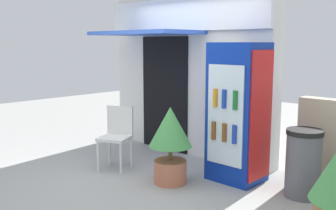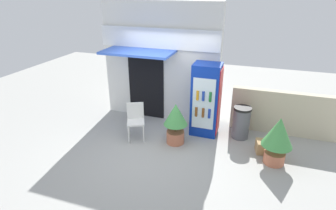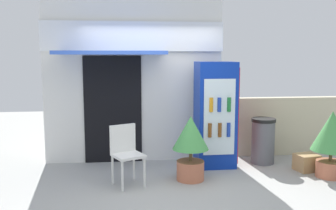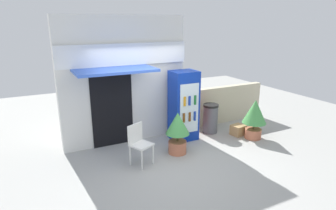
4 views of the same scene
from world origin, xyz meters
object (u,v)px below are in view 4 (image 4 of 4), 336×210
(trash_bin, at_px, (210,118))
(cardboard_box, at_px, (238,130))
(potted_plant_curbside, at_px, (255,115))
(potted_plant_near_shop, at_px, (178,129))
(drink_cooler, at_px, (184,106))
(plastic_chair, at_px, (139,141))

(trash_bin, xyz_separation_m, cardboard_box, (0.59, -0.53, -0.28))
(potted_plant_curbside, xyz_separation_m, trash_bin, (-0.80, 0.89, -0.24))
(cardboard_box, bearing_deg, potted_plant_near_shop, -173.55)
(drink_cooler, xyz_separation_m, potted_plant_near_shop, (-0.58, -0.71, -0.32))
(plastic_chair, height_order, cardboard_box, plastic_chair)
(cardboard_box, bearing_deg, potted_plant_curbside, -60.10)
(potted_plant_curbside, bearing_deg, plastic_chair, 179.03)
(potted_plant_near_shop, distance_m, cardboard_box, 2.14)
(potted_plant_near_shop, height_order, potted_plant_curbside, potted_plant_curbside)
(potted_plant_near_shop, distance_m, trash_bin, 1.68)
(potted_plant_near_shop, xyz_separation_m, potted_plant_curbside, (2.28, -0.13, 0.05))
(drink_cooler, distance_m, potted_plant_near_shop, 0.97)
(trash_bin, relative_size, cardboard_box, 2.31)
(plastic_chair, bearing_deg, cardboard_box, 5.72)
(potted_plant_near_shop, xyz_separation_m, trash_bin, (1.48, 0.76, -0.19))
(potted_plant_curbside, bearing_deg, cardboard_box, 119.90)
(plastic_chair, xyz_separation_m, trash_bin, (2.50, 0.84, -0.12))
(potted_plant_near_shop, height_order, trash_bin, potted_plant_near_shop)
(trash_bin, bearing_deg, potted_plant_curbside, -48.22)
(plastic_chair, distance_m, potted_plant_curbside, 3.30)
(plastic_chair, relative_size, potted_plant_near_shop, 0.89)
(potted_plant_curbside, distance_m, trash_bin, 1.22)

